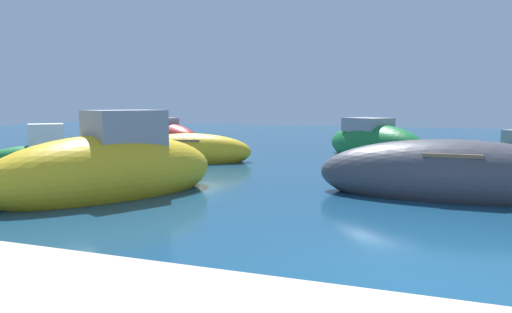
{
  "coord_description": "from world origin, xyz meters",
  "views": [
    {
      "loc": [
        0.11,
        -6.42,
        2.18
      ],
      "look_at": [
        -5.51,
        8.56,
        0.44
      ],
      "focal_mm": 34.74,
      "sensor_mm": 36.0,
      "label": 1
    }
  ],
  "objects_px": {
    "moored_boat_2": "(451,177)",
    "moored_boat_5": "(374,143)",
    "moored_boat_8": "(39,156)",
    "moored_boat_3": "(188,152)",
    "moored_boat_4": "(110,171)",
    "moored_boat_6": "(163,138)"
  },
  "relations": [
    {
      "from": "moored_boat_2",
      "to": "moored_boat_6",
      "type": "height_order",
      "value": "moored_boat_6"
    },
    {
      "from": "moored_boat_4",
      "to": "moored_boat_8",
      "type": "xyz_separation_m",
      "value": [
        -5.41,
        3.39,
        -0.2
      ]
    },
    {
      "from": "moored_boat_5",
      "to": "moored_boat_8",
      "type": "relative_size",
      "value": 1.53
    },
    {
      "from": "moored_boat_6",
      "to": "moored_boat_8",
      "type": "xyz_separation_m",
      "value": [
        -0.07,
        -7.76,
        -0.1
      ]
    },
    {
      "from": "moored_boat_3",
      "to": "moored_boat_8",
      "type": "relative_size",
      "value": 1.49
    },
    {
      "from": "moored_boat_5",
      "to": "moored_boat_6",
      "type": "bearing_deg",
      "value": -141.97
    },
    {
      "from": "moored_boat_5",
      "to": "moored_boat_8",
      "type": "height_order",
      "value": "moored_boat_5"
    },
    {
      "from": "moored_boat_3",
      "to": "moored_boat_2",
      "type": "bearing_deg",
      "value": 135.18
    },
    {
      "from": "moored_boat_8",
      "to": "moored_boat_2",
      "type": "bearing_deg",
      "value": 132.64
    },
    {
      "from": "moored_boat_4",
      "to": "moored_boat_8",
      "type": "relative_size",
      "value": 1.8
    },
    {
      "from": "moored_boat_4",
      "to": "moored_boat_6",
      "type": "bearing_deg",
      "value": -127.48
    },
    {
      "from": "moored_boat_2",
      "to": "moored_boat_8",
      "type": "bearing_deg",
      "value": -3.11
    },
    {
      "from": "moored_boat_6",
      "to": "moored_boat_3",
      "type": "bearing_deg",
      "value": -30.96
    },
    {
      "from": "moored_boat_6",
      "to": "moored_boat_8",
      "type": "height_order",
      "value": "moored_boat_8"
    },
    {
      "from": "moored_boat_3",
      "to": "moored_boat_6",
      "type": "distance_m",
      "value": 5.94
    },
    {
      "from": "moored_boat_4",
      "to": "moored_boat_5",
      "type": "distance_m",
      "value": 12.13
    },
    {
      "from": "moored_boat_4",
      "to": "moored_boat_5",
      "type": "xyz_separation_m",
      "value": [
        4.66,
        11.2,
        -0.06
      ]
    },
    {
      "from": "moored_boat_2",
      "to": "moored_boat_6",
      "type": "relative_size",
      "value": 1.25
    },
    {
      "from": "moored_boat_3",
      "to": "moored_boat_8",
      "type": "xyz_separation_m",
      "value": [
        -3.92,
        -3.23,
        0.01
      ]
    },
    {
      "from": "moored_boat_2",
      "to": "moored_boat_5",
      "type": "xyz_separation_m",
      "value": [
        -2.85,
        8.59,
        0.05
      ]
    },
    {
      "from": "moored_boat_4",
      "to": "moored_boat_6",
      "type": "relative_size",
      "value": 1.21
    },
    {
      "from": "moored_boat_4",
      "to": "moored_boat_5",
      "type": "relative_size",
      "value": 1.18
    }
  ]
}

